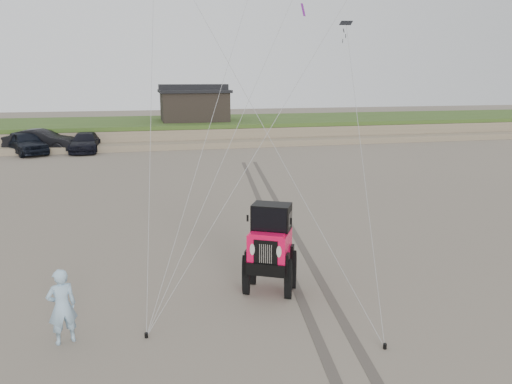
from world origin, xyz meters
TOP-DOWN VIEW (x-y plane):
  - ground at (0.00, 0.00)m, footprint 160.00×160.00m
  - dune_ridge at (0.00, 37.50)m, footprint 160.00×14.25m
  - cabin at (2.00, 37.00)m, footprint 6.40×5.40m
  - truck_a at (-11.59, 30.43)m, footprint 4.29×5.56m
  - truck_b at (-10.61, 31.18)m, footprint 5.70×3.11m
  - truck_c at (-7.32, 30.68)m, footprint 2.30×5.17m
  - jeep at (-0.02, 2.01)m, footprint 4.43×5.70m
  - man at (-5.15, 0.47)m, footprint 0.74×0.61m
  - stake_main at (-3.38, 0.25)m, footprint 0.08×0.08m
  - stake_aux at (1.65, -1.44)m, footprint 0.08×0.08m
  - tire_tracks at (2.00, 8.00)m, footprint 5.22×29.74m

SIDE VIEW (x-z plane):
  - ground at x=0.00m, z-range 0.00..0.00m
  - tire_tracks at x=2.00m, z-range 0.00..0.01m
  - stake_main at x=-3.38m, z-range 0.00..0.12m
  - stake_aux at x=1.65m, z-range 0.00..0.12m
  - truck_c at x=-7.32m, z-range 0.00..1.47m
  - dune_ridge at x=0.00m, z-range -0.04..1.68m
  - man at x=-5.15m, z-range 0.00..1.73m
  - truck_a at x=-11.59m, z-range 0.00..1.77m
  - truck_b at x=-10.61m, z-range 0.00..1.78m
  - jeep at x=-0.02m, z-range 0.00..1.95m
  - cabin at x=2.00m, z-range 1.56..4.91m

